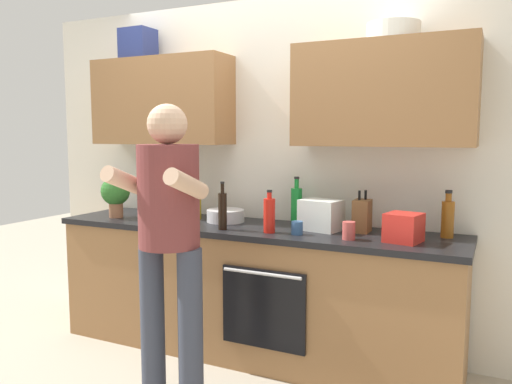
{
  "coord_description": "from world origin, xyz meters",
  "views": [
    {
      "loc": [
        1.52,
        -3.07,
        1.52
      ],
      "look_at": [
        0.09,
        -0.1,
        1.15
      ],
      "focal_mm": 35.65,
      "sensor_mm": 36.0,
      "label": 1
    }
  ],
  "objects_px": {
    "bottle_juice": "(181,204)",
    "cup_stoneware": "(165,213)",
    "cup_ceramic": "(349,231)",
    "mixing_bowl": "(226,216)",
    "bottle_oil": "(197,199)",
    "cup_tea": "(297,228)",
    "bottle_syrup": "(448,218)",
    "grocery_bag_produce": "(321,215)",
    "bottle_hotsauce": "(269,215)",
    "knife_block": "(362,216)",
    "grocery_bag_crisps": "(404,228)",
    "bottle_soy": "(223,210)",
    "potted_herb": "(116,193)",
    "bottle_soda": "(296,205)",
    "person_standing": "(169,229)"
  },
  "relations": [
    {
      "from": "bottle_soda",
      "to": "grocery_bag_produce",
      "type": "bearing_deg",
      "value": -29.47
    },
    {
      "from": "bottle_hotsauce",
      "to": "potted_herb",
      "type": "distance_m",
      "value": 1.29
    },
    {
      "from": "cup_ceramic",
      "to": "potted_herb",
      "type": "relative_size",
      "value": 0.35
    },
    {
      "from": "bottle_syrup",
      "to": "cup_tea",
      "type": "distance_m",
      "value": 0.91
    },
    {
      "from": "knife_block",
      "to": "bottle_soda",
      "type": "bearing_deg",
      "value": 171.1
    },
    {
      "from": "bottle_soy",
      "to": "cup_stoneware",
      "type": "relative_size",
      "value": 3.37
    },
    {
      "from": "bottle_hotsauce",
      "to": "bottle_syrup",
      "type": "xyz_separation_m",
      "value": [
        1.04,
        0.33,
        0.01
      ]
    },
    {
      "from": "person_standing",
      "to": "mixing_bowl",
      "type": "distance_m",
      "value": 0.88
    },
    {
      "from": "bottle_oil",
      "to": "bottle_hotsauce",
      "type": "bearing_deg",
      "value": -19.19
    },
    {
      "from": "person_standing",
      "to": "cup_ceramic",
      "type": "relative_size",
      "value": 15.67
    },
    {
      "from": "cup_stoneware",
      "to": "grocery_bag_crisps",
      "type": "xyz_separation_m",
      "value": [
        1.73,
        -0.06,
        0.04
      ]
    },
    {
      "from": "bottle_hotsauce",
      "to": "bottle_juice",
      "type": "bearing_deg",
      "value": 158.9
    },
    {
      "from": "person_standing",
      "to": "bottle_syrup",
      "type": "bearing_deg",
      "value": 34.94
    },
    {
      "from": "bottle_oil",
      "to": "cup_ceramic",
      "type": "distance_m",
      "value": 1.24
    },
    {
      "from": "bottle_hotsauce",
      "to": "cup_stoneware",
      "type": "height_order",
      "value": "bottle_hotsauce"
    },
    {
      "from": "person_standing",
      "to": "bottle_hotsauce",
      "type": "bearing_deg",
      "value": 62.44
    },
    {
      "from": "bottle_soy",
      "to": "bottle_juice",
      "type": "bearing_deg",
      "value": 146.64
    },
    {
      "from": "cup_stoneware",
      "to": "potted_herb",
      "type": "bearing_deg",
      "value": -164.88
    },
    {
      "from": "bottle_soda",
      "to": "mixing_bowl",
      "type": "bearing_deg",
      "value": -167.47
    },
    {
      "from": "mixing_bowl",
      "to": "cup_ceramic",
      "type": "bearing_deg",
      "value": -13.21
    },
    {
      "from": "bottle_soy",
      "to": "knife_block",
      "type": "distance_m",
      "value": 0.9
    },
    {
      "from": "cup_tea",
      "to": "cup_stoneware",
      "type": "bearing_deg",
      "value": 173.33
    },
    {
      "from": "bottle_oil",
      "to": "grocery_bag_crisps",
      "type": "xyz_separation_m",
      "value": [
        1.52,
        -0.16,
        -0.06
      ]
    },
    {
      "from": "bottle_soy",
      "to": "grocery_bag_crisps",
      "type": "xyz_separation_m",
      "value": [
        1.14,
        0.12,
        -0.05
      ]
    },
    {
      "from": "bottle_soy",
      "to": "potted_herb",
      "type": "bearing_deg",
      "value": 175.16
    },
    {
      "from": "bottle_syrup",
      "to": "grocery_bag_crisps",
      "type": "distance_m",
      "value": 0.33
    },
    {
      "from": "bottle_soy",
      "to": "cup_ceramic",
      "type": "distance_m",
      "value": 0.84
    },
    {
      "from": "bottle_syrup",
      "to": "grocery_bag_produce",
      "type": "bearing_deg",
      "value": -172.33
    },
    {
      "from": "person_standing",
      "to": "cup_ceramic",
      "type": "bearing_deg",
      "value": 37.08
    },
    {
      "from": "bottle_syrup",
      "to": "cup_tea",
      "type": "bearing_deg",
      "value": -160.22
    },
    {
      "from": "bottle_hotsauce",
      "to": "bottle_soy",
      "type": "xyz_separation_m",
      "value": [
        -0.32,
        -0.04,
        0.01
      ]
    },
    {
      "from": "bottle_soda",
      "to": "cup_ceramic",
      "type": "xyz_separation_m",
      "value": [
        0.47,
        -0.34,
        -0.08
      ]
    },
    {
      "from": "potted_herb",
      "to": "bottle_soy",
      "type": "bearing_deg",
      "value": -4.84
    },
    {
      "from": "cup_ceramic",
      "to": "mixing_bowl",
      "type": "distance_m",
      "value": 0.99
    },
    {
      "from": "person_standing",
      "to": "cup_stoneware",
      "type": "relative_size",
      "value": 17.93
    },
    {
      "from": "potted_herb",
      "to": "grocery_bag_produce",
      "type": "bearing_deg",
      "value": 6.53
    },
    {
      "from": "person_standing",
      "to": "knife_block",
      "type": "height_order",
      "value": "person_standing"
    },
    {
      "from": "grocery_bag_crisps",
      "to": "bottle_soy",
      "type": "bearing_deg",
      "value": -173.96
    },
    {
      "from": "grocery_bag_crisps",
      "to": "cup_stoneware",
      "type": "bearing_deg",
      "value": 177.91
    },
    {
      "from": "person_standing",
      "to": "potted_herb",
      "type": "xyz_separation_m",
      "value": [
        -0.96,
        0.67,
        0.08
      ]
    },
    {
      "from": "bottle_hotsauce",
      "to": "bottle_soy",
      "type": "relative_size",
      "value": 0.86
    },
    {
      "from": "bottle_hotsauce",
      "to": "bottle_oil",
      "type": "height_order",
      "value": "bottle_oil"
    },
    {
      "from": "bottle_syrup",
      "to": "cup_tea",
      "type": "height_order",
      "value": "bottle_syrup"
    },
    {
      "from": "bottle_juice",
      "to": "cup_stoneware",
      "type": "xyz_separation_m",
      "value": [
        0.0,
        -0.21,
        -0.04
      ]
    },
    {
      "from": "mixing_bowl",
      "to": "bottle_soda",
      "type": "bearing_deg",
      "value": 12.53
    },
    {
      "from": "bottle_syrup",
      "to": "bottle_oil",
      "type": "distance_m",
      "value": 1.74
    },
    {
      "from": "cup_ceramic",
      "to": "cup_stoneware",
      "type": "distance_m",
      "value": 1.44
    },
    {
      "from": "knife_block",
      "to": "grocery_bag_crisps",
      "type": "bearing_deg",
      "value": -32.9
    },
    {
      "from": "bottle_oil",
      "to": "cup_tea",
      "type": "relative_size",
      "value": 4.14
    },
    {
      "from": "bottle_juice",
      "to": "cup_ceramic",
      "type": "distance_m",
      "value": 1.47
    }
  ]
}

